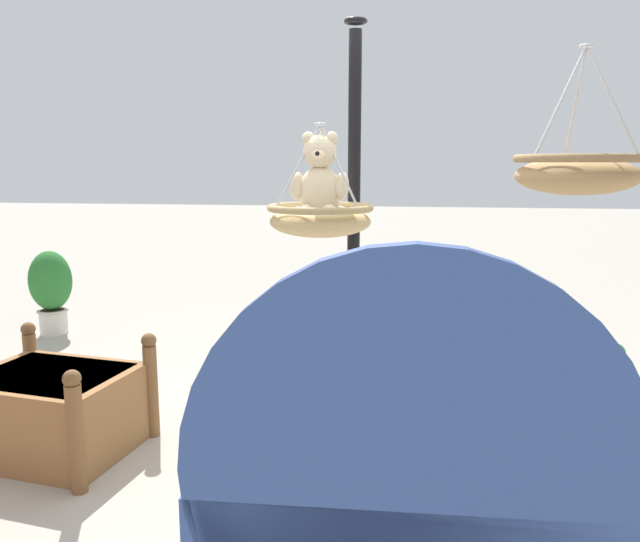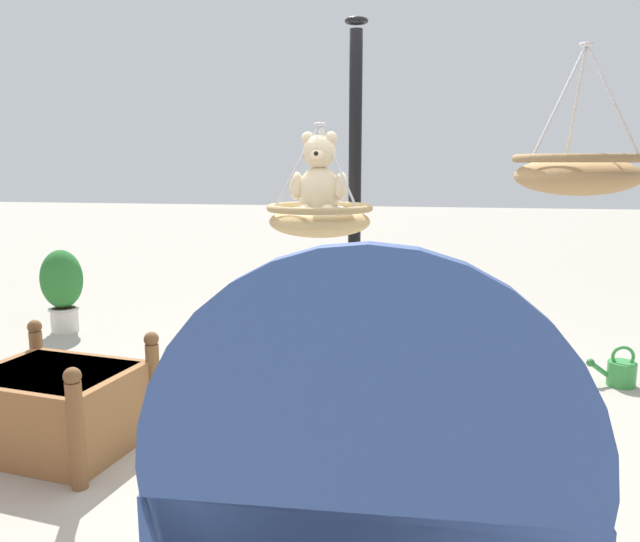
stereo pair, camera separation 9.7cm
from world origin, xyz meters
name	(u,v)px [view 2 (the right image)]	position (x,y,z in m)	size (l,w,h in m)	color
ground_plane	(320,446)	(0.00, 0.00, 0.00)	(40.00, 40.00, 0.00)	#A8A093
display_pole_central	(353,322)	(-0.18, -0.09, 0.72)	(0.44, 0.44, 2.35)	black
hanging_basket_with_teddy	(320,218)	(-0.03, 0.16, 1.33)	(0.55, 0.55, 0.57)	tan
teddy_bear	(319,182)	(-0.03, 0.18, 1.52)	(0.30, 0.27, 0.44)	beige
hanging_basket_left_high	(577,172)	(-1.22, 0.35, 1.57)	(0.56, 0.56, 0.65)	#A37F51
wooden_planter_box	(55,405)	(1.48, 0.27, 0.25)	(1.04, 0.88, 0.63)	olive
potted_plant_bushy_green	(511,355)	(-1.17, -1.01, 0.29)	(0.36, 0.36, 0.60)	#BC6042
potted_plant_conical_shrub	(62,286)	(2.86, -1.97, 0.45)	(0.39, 0.39, 0.80)	beige
potted_plant_trailing_ivy	(288,320)	(0.57, -1.69, 0.29)	(0.39, 0.39, 0.56)	#4C4C51
watering_can	(620,372)	(-2.00, -1.35, 0.10)	(0.35, 0.20, 0.30)	#338C3F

